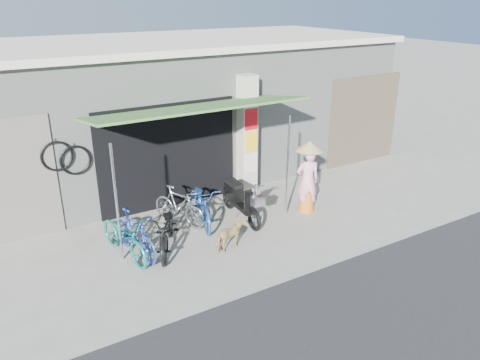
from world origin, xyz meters
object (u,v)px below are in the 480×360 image
street_dog (232,236)px  moped (240,200)px  bike_black (167,230)px  bike_navy (203,203)px  bike_teal (124,236)px  bike_silver (179,206)px  nun (308,177)px  bike_blue (135,234)px

street_dog → moped: moped is taller
bike_black → bike_navy: (1.14, 0.74, 0.02)m
bike_teal → bike_navy: bike_navy is taller
bike_teal → bike_silver: (1.48, 0.76, -0.01)m
moped → nun: size_ratio=1.04×
street_dog → bike_silver: bearing=-0.7°
bike_silver → nun: bearing=-41.2°
bike_teal → bike_black: 0.84m
bike_silver → bike_navy: bearing=-47.8°
bike_navy → moped: moped is taller
bike_teal → bike_navy: size_ratio=0.94×
bike_blue → bike_black: size_ratio=0.89×
bike_navy → nun: size_ratio=1.04×
bike_silver → street_dog: bearing=-98.3°
bike_blue → nun: bearing=-12.3°
bike_black → moped: bearing=42.7°
bike_blue → nun: nun is taller
bike_black → street_dog: (1.10, -0.64, -0.14)m
bike_blue → bike_navy: size_ratio=0.86×
bike_black → street_dog: 1.28m
bike_navy → bike_blue: bearing=-145.7°
nun → bike_blue: bearing=15.2°
bike_navy → moped: bearing=-0.3°
street_dog → moped: (0.86, 1.14, 0.15)m
bike_silver → street_dog: (0.44, -1.59, -0.13)m
bike_black → nun: size_ratio=1.00×
street_dog → moped: bearing=-53.3°
bike_black → bike_silver: (0.66, 0.95, -0.01)m
bike_teal → bike_blue: bike_blue is taller
bike_blue → street_dog: bike_blue is taller
bike_blue → street_dog: size_ratio=2.11×
bike_teal → bike_silver: size_ratio=1.16×
bike_teal → nun: (4.34, -0.14, 0.41)m
bike_teal → moped: 2.80m
bike_teal → bike_navy: 2.03m
nun → bike_navy: bearing=0.5°
bike_teal → bike_black: size_ratio=0.98×
bike_blue → street_dog: bearing=-35.5°
bike_teal → bike_black: bearing=-23.1°
bike_blue → bike_silver: bike_blue is taller
nun → bike_black: bearing=17.4°
bike_navy → nun: (2.38, -0.69, 0.38)m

